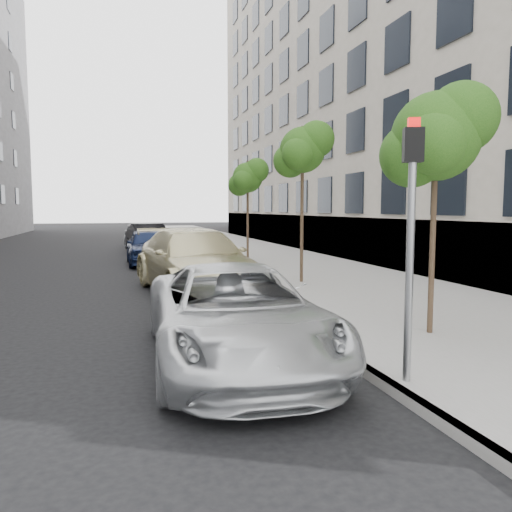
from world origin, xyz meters
name	(u,v)px	position (x,y,z in m)	size (l,w,h in m)	color
ground	(289,385)	(0.00, 0.00, 0.00)	(160.00, 160.00, 0.00)	black
sidewalk	(226,246)	(4.30, 24.00, 0.07)	(6.40, 72.00, 0.14)	gray
curb	(176,247)	(1.18, 24.00, 0.07)	(0.15, 72.00, 0.14)	#9E9B93
tree_near	(437,136)	(3.23, 1.50, 3.61)	(1.84, 1.64, 4.37)	#38281C
tree_mid	(303,150)	(3.23, 8.00, 4.09)	(1.71, 1.51, 4.80)	#38281C
tree_far	(248,178)	(3.23, 14.50, 3.67)	(1.64, 1.44, 4.34)	#38281C
signal_pole	(411,220)	(1.39, -0.62, 2.21)	(0.29, 0.25, 3.33)	#939699
minivan	(235,315)	(-0.47, 1.18, 0.74)	(2.46, 5.34, 1.49)	silver
suv	(196,262)	(-0.10, 7.54, 0.90)	(2.51, 6.18, 1.79)	beige
sedan_blue	(149,246)	(-0.91, 15.47, 0.76)	(1.80, 4.47, 1.52)	#111B3A
sedan_black	(149,239)	(-0.60, 20.67, 0.78)	(1.65, 4.73, 1.56)	black
sedan_rear	(142,235)	(-0.67, 26.14, 0.72)	(2.03, 5.00, 1.45)	gray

